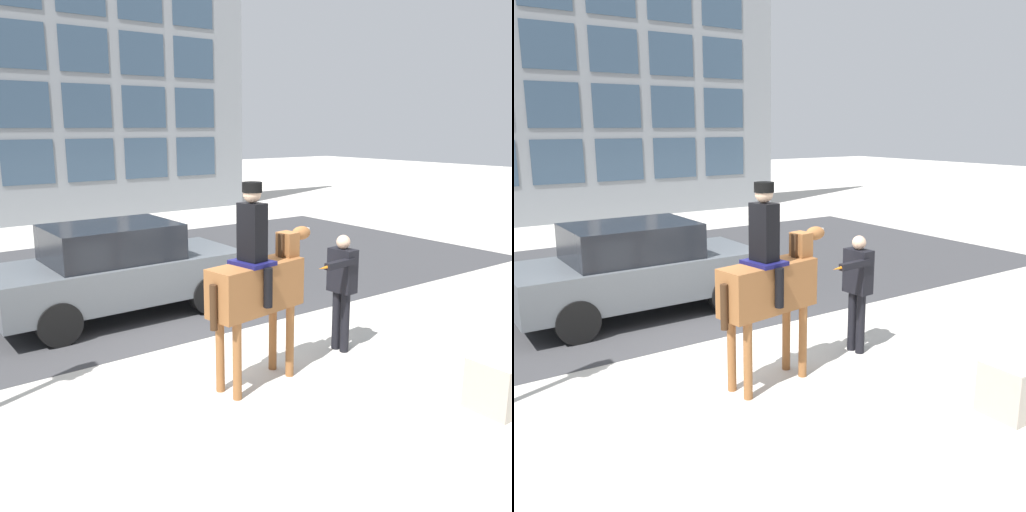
{
  "view_description": "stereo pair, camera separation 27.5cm",
  "coord_description": "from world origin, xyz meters",
  "views": [
    {
      "loc": [
        -4.09,
        -6.7,
        3.23
      ],
      "look_at": [
        0.3,
        -0.74,
        1.54
      ],
      "focal_mm": 40.0,
      "sensor_mm": 36.0,
      "label": 1
    },
    {
      "loc": [
        -3.87,
        -6.85,
        3.23
      ],
      "look_at": [
        0.3,
        -0.74,
        1.54
      ],
      "focal_mm": 40.0,
      "sensor_mm": 36.0,
      "label": 2
    }
  ],
  "objects": [
    {
      "name": "street_car_near_lane",
      "position": [
        -0.4,
        2.33,
        0.83
      ],
      "size": [
        4.21,
        1.78,
        1.62
      ],
      "color": "#51565B",
      "rests_on": "ground_plane"
    },
    {
      "name": "mounted_horse_lead",
      "position": [
        -0.04,
        -1.23,
        1.35
      ],
      "size": [
        1.72,
        0.65,
        2.58
      ],
      "rotation": [
        0.0,
        0.0,
        0.15
      ],
      "color": "brown",
      "rests_on": "ground_plane"
    },
    {
      "name": "pedestrian_bystander",
      "position": [
        1.58,
        -1.08,
        1.02
      ],
      "size": [
        0.82,
        0.49,
        1.73
      ],
      "rotation": [
        0.0,
        0.0,
        -3.04
      ],
      "color": "black",
      "rests_on": "ground_plane"
    },
    {
      "name": "road_surface",
      "position": [
        0.0,
        4.75,
        0.0
      ],
      "size": [
        19.2,
        8.5,
        0.01
      ],
      "color": "#38383A",
      "rests_on": "ground_plane"
    },
    {
      "name": "ground_plane",
      "position": [
        0.0,
        0.0,
        0.0
      ],
      "size": [
        80.0,
        80.0,
        0.0
      ],
      "primitive_type": "plane",
      "color": "beige"
    }
  ]
}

